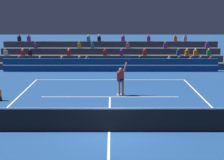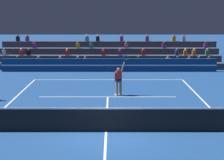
# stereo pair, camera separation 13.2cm
# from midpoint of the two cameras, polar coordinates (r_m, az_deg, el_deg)

# --- Properties ---
(ground_plane) EXTENTS (120.00, 120.00, 0.00)m
(ground_plane) POSITION_cam_midpoint_polar(r_m,az_deg,el_deg) (16.29, -0.85, -7.88)
(ground_plane) COLOR navy
(court_lines) EXTENTS (11.10, 23.90, 0.01)m
(court_lines) POSITION_cam_midpoint_polar(r_m,az_deg,el_deg) (16.28, -0.85, -7.86)
(court_lines) COLOR white
(court_lines) RESTS_ON ground
(tennis_net) EXTENTS (12.00, 0.10, 1.10)m
(tennis_net) POSITION_cam_midpoint_polar(r_m,az_deg,el_deg) (16.12, -0.86, -6.04)
(tennis_net) COLOR black
(tennis_net) RESTS_ON ground
(sponsor_banner_wall) EXTENTS (18.00, 0.26, 1.10)m
(sponsor_banner_wall) POSITION_cam_midpoint_polar(r_m,az_deg,el_deg) (31.34, -0.53, 2.30)
(sponsor_banner_wall) COLOR navy
(sponsor_banner_wall) RESTS_ON ground
(bleacher_stand) EXTENTS (19.90, 3.80, 2.83)m
(bleacher_stand) POSITION_cam_midpoint_polar(r_m,az_deg,el_deg) (34.44, -0.49, 3.55)
(bleacher_stand) COLOR #383D4C
(bleacher_stand) RESTS_ON ground
(tennis_player) EXTENTS (0.88, 0.53, 2.49)m
(tennis_player) POSITION_cam_midpoint_polar(r_m,az_deg,el_deg) (22.63, 1.02, 0.07)
(tennis_player) COLOR #9E7051
(tennis_player) RESTS_ON ground
(tennis_ball) EXTENTS (0.07, 0.07, 0.07)m
(tennis_ball) POSITION_cam_midpoint_polar(r_m,az_deg,el_deg) (18.29, 8.20, -5.76)
(tennis_ball) COLOR #C6DB33
(tennis_ball) RESTS_ON ground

